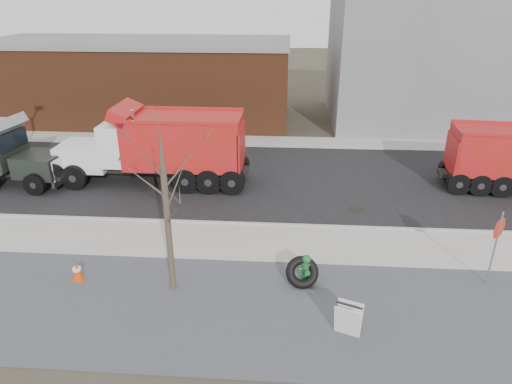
# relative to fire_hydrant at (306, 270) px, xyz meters

# --- Properties ---
(ground) EXTENTS (120.00, 120.00, 0.00)m
(ground) POSITION_rel_fire_hydrant_xyz_m (-0.79, 1.97, -0.43)
(ground) COLOR #383328
(ground) RESTS_ON ground
(gravel_verge) EXTENTS (60.00, 5.00, 0.03)m
(gravel_verge) POSITION_rel_fire_hydrant_xyz_m (-0.79, -1.53, -0.42)
(gravel_verge) COLOR slate
(gravel_verge) RESTS_ON ground
(sidewalk) EXTENTS (60.00, 2.50, 0.06)m
(sidewalk) POSITION_rel_fire_hydrant_xyz_m (-0.79, 2.22, -0.40)
(sidewalk) COLOR #9E9B93
(sidewalk) RESTS_ON ground
(curb) EXTENTS (60.00, 0.15, 0.11)m
(curb) POSITION_rel_fire_hydrant_xyz_m (-0.79, 3.52, -0.38)
(curb) COLOR #9E9B93
(curb) RESTS_ON ground
(road) EXTENTS (60.00, 9.40, 0.02)m
(road) POSITION_rel_fire_hydrant_xyz_m (-0.79, 8.27, -0.42)
(road) COLOR black
(road) RESTS_ON ground
(far_sidewalk) EXTENTS (60.00, 2.00, 0.06)m
(far_sidewalk) POSITION_rel_fire_hydrant_xyz_m (-0.79, 13.97, -0.40)
(far_sidewalk) COLOR #9E9B93
(far_sidewalk) RESTS_ON ground
(building_grey) EXTENTS (12.00, 10.00, 8.00)m
(building_grey) POSITION_rel_fire_hydrant_xyz_m (8.21, 19.97, 3.57)
(building_grey) COLOR gray
(building_grey) RESTS_ON ground
(building_brick) EXTENTS (20.20, 8.20, 5.30)m
(building_brick) POSITION_rel_fire_hydrant_xyz_m (-10.79, 18.97, 2.22)
(building_brick) COLOR brown
(building_brick) RESTS_ON ground
(bare_tree) EXTENTS (3.20, 3.20, 5.20)m
(bare_tree) POSITION_rel_fire_hydrant_xyz_m (-3.99, -0.63, 2.86)
(bare_tree) COLOR #382D23
(bare_tree) RESTS_ON ground
(fire_hydrant) EXTENTS (0.54, 0.52, 0.94)m
(fire_hydrant) POSITION_rel_fire_hydrant_xyz_m (0.00, 0.00, 0.00)
(fire_hydrant) COLOR #266430
(fire_hydrant) RESTS_ON ground
(truck_tire) EXTENTS (1.03, 0.85, 0.97)m
(truck_tire) POSITION_rel_fire_hydrant_xyz_m (-0.12, -0.16, 0.01)
(truck_tire) COLOR black
(truck_tire) RESTS_ON ground
(stop_sign) EXTENTS (0.52, 0.47, 2.47)m
(stop_sign) POSITION_rel_fire_hydrant_xyz_m (5.50, 0.26, 1.27)
(stop_sign) COLOR gray
(stop_sign) RESTS_ON ground
(sandwich_board) EXTENTS (0.78, 0.63, 0.93)m
(sandwich_board) POSITION_rel_fire_hydrant_xyz_m (1.01, -2.31, 0.06)
(sandwich_board) COLOR silver
(sandwich_board) RESTS_ON ground
(traffic_cone_near) EXTENTS (0.34, 0.34, 0.65)m
(traffic_cone_near) POSITION_rel_fire_hydrant_xyz_m (-7.03, -0.42, -0.11)
(traffic_cone_near) COLOR #E43E07
(traffic_cone_near) RESTS_ON ground
(dump_truck_red_b) EXTENTS (8.63, 2.54, 3.64)m
(dump_truck_red_b) POSITION_rel_fire_hydrant_xyz_m (-6.40, 7.45, 1.42)
(dump_truck_red_b) COLOR black
(dump_truck_red_b) RESTS_ON ground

